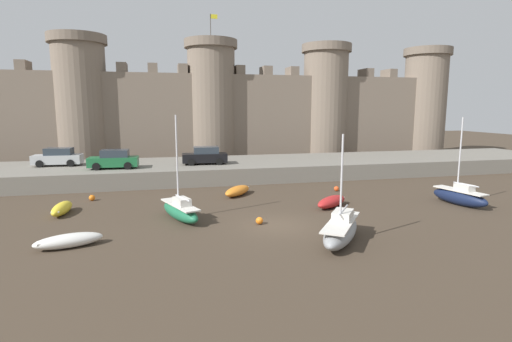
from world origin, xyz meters
name	(u,v)px	position (x,y,z in m)	size (l,w,h in m)	color
ground_plane	(277,225)	(0.00, 0.00, 0.00)	(160.00, 160.00, 0.00)	#423528
quay_road	(228,169)	(0.00, 17.00, 0.72)	(71.95, 10.00, 1.44)	slate
castle	(212,108)	(0.00, 28.62, 6.59)	(66.33, 6.39, 17.71)	#7A6B5B
sailboat_midflat_centre	(460,196)	(13.59, 1.70, 0.63)	(1.87, 4.35, 6.02)	#141E3D
rowboat_midflat_left	(62,208)	(-12.49, 5.46, 0.38)	(1.15, 2.97, 0.73)	yellow
sailboat_foreground_right	(180,210)	(-5.29, 2.44, 0.59)	(2.55, 4.55, 6.23)	#1E6B47
rowboat_foreground_left	(332,201)	(4.80, 3.23, 0.39)	(3.19, 2.79, 0.74)	red
rowboat_foreground_centre	(69,240)	(-10.74, -1.18, 0.35)	(3.26, 1.84, 0.66)	silver
rowboat_midflat_right	(237,191)	(-0.70, 8.30, 0.37)	(2.89, 3.20, 0.70)	orange
sailboat_near_channel_left	(341,230)	(2.29, -3.50, 0.63)	(4.02, 4.79, 5.40)	gray
mooring_buoy_mid_mud	(92,198)	(-11.25, 8.96, 0.21)	(0.43, 0.43, 0.43)	orange
mooring_buoy_near_channel	(336,189)	(7.34, 7.96, 0.20)	(0.41, 0.41, 0.41)	#E04C1E
mooring_buoy_off_centre	(259,221)	(-0.91, 0.44, 0.21)	(0.42, 0.42, 0.42)	orange
car_quay_centre_east	(205,156)	(-2.33, 15.79, 2.22)	(4.17, 2.02, 1.62)	black
car_quay_west	(58,157)	(-15.36, 17.81, 2.22)	(4.17, 2.02, 1.62)	#B2B5B7
car_quay_centre_west	(114,160)	(-10.27, 14.89, 2.22)	(4.17, 2.02, 1.62)	#1E6638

